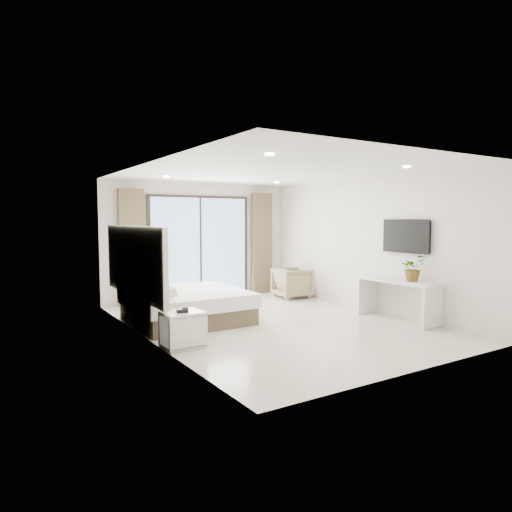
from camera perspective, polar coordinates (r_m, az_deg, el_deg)
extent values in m
plane|color=beige|center=(8.31, 2.21, -8.33)|extent=(6.20, 6.20, 0.00)
cube|color=silver|center=(10.81, -7.07, 1.90)|extent=(4.60, 0.02, 2.70)
cube|color=silver|center=(5.82, 19.70, -0.72)|extent=(4.60, 0.02, 2.70)
cube|color=silver|center=(7.07, -13.34, 0.34)|extent=(0.02, 6.20, 2.70)
cube|color=silver|center=(9.59, 13.66, 1.45)|extent=(0.02, 6.20, 2.70)
cube|color=white|center=(8.13, 2.27, 10.54)|extent=(4.60, 6.20, 0.02)
cube|color=silver|center=(7.96, -15.05, -0.67)|extent=(0.08, 3.00, 1.20)
cube|color=black|center=(8.85, 18.33, 2.38)|extent=(0.06, 1.00, 0.58)
cube|color=black|center=(8.82, 18.16, 2.37)|extent=(0.02, 1.04, 0.62)
cube|color=black|center=(10.79, -7.00, 1.09)|extent=(2.56, 0.04, 2.42)
cube|color=#8FB1E5|center=(10.76, -6.93, 1.09)|extent=(2.40, 0.01, 2.30)
cube|color=brown|center=(10.09, -15.25, 1.00)|extent=(0.55, 0.14, 2.50)
cube|color=brown|center=(11.49, 0.71, 1.60)|extent=(0.55, 0.14, 2.50)
cylinder|color=white|center=(5.93, 1.69, 12.53)|extent=(0.12, 0.12, 0.02)
cylinder|color=white|center=(7.67, 18.34, 10.51)|extent=(0.12, 0.12, 0.02)
cylinder|color=white|center=(9.12, -11.16, 9.69)|extent=(0.12, 0.12, 0.02)
cylinder|color=white|center=(10.34, 2.59, 9.18)|extent=(0.12, 0.12, 0.02)
cube|color=brown|center=(8.43, -8.60, -7.11)|extent=(1.93, 1.83, 0.31)
cube|color=white|center=(8.38, -8.62, -5.24)|extent=(2.00, 1.91, 0.25)
cube|color=white|center=(7.53, -11.37, -4.90)|extent=(0.28, 0.39, 0.14)
cube|color=white|center=(7.91, -12.44, -4.45)|extent=(0.28, 0.39, 0.14)
cube|color=white|center=(8.31, -13.42, -4.03)|extent=(0.28, 0.39, 0.14)
cube|color=white|center=(8.70, -14.30, -3.66)|extent=(0.28, 0.39, 0.14)
cube|color=silver|center=(6.75, -9.17, -7.11)|extent=(0.59, 0.49, 0.05)
cube|color=silver|center=(6.86, -9.12, -10.92)|extent=(0.59, 0.49, 0.05)
cube|color=silver|center=(6.62, -8.43, -9.46)|extent=(0.57, 0.07, 0.47)
cube|color=silver|center=(6.99, -9.81, -8.71)|extent=(0.57, 0.07, 0.47)
cube|color=black|center=(6.69, -9.22, -6.76)|extent=(0.19, 0.16, 0.05)
cube|color=silver|center=(8.75, 17.31, -2.95)|extent=(0.52, 1.68, 0.06)
cube|color=silver|center=(8.35, 21.20, -6.09)|extent=(0.50, 0.06, 0.71)
cube|color=silver|center=(9.31, 13.72, -4.81)|extent=(0.50, 0.06, 0.71)
imported|color=#33662D|center=(8.52, 19.01, -1.75)|extent=(0.44, 0.49, 0.36)
imported|color=#978963|center=(10.83, 4.58, -3.19)|extent=(0.78, 0.83, 0.78)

